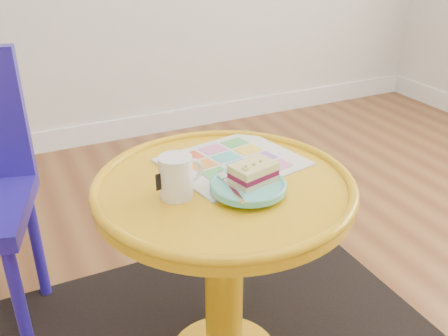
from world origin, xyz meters
name	(u,v)px	position (x,y,z in m)	size (l,w,h in m)	color
side_table	(224,241)	(-0.25, 0.26, 0.42)	(0.62, 0.62, 0.59)	gold
newspaper	(233,162)	(-0.18, 0.35, 0.59)	(0.32, 0.27, 0.01)	silver
mug	(177,176)	(-0.37, 0.25, 0.64)	(0.11, 0.07, 0.10)	white
plate	(248,187)	(-0.22, 0.19, 0.60)	(0.17, 0.17, 0.02)	#5FCABD
cake_slice	(253,173)	(-0.21, 0.20, 0.63)	(0.11, 0.09, 0.04)	#D3BC8C
fork	(230,186)	(-0.26, 0.20, 0.61)	(0.03, 0.14, 0.00)	silver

